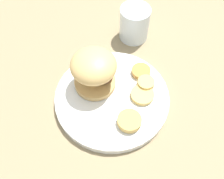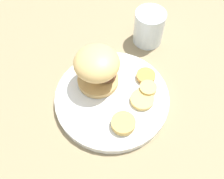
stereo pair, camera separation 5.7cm
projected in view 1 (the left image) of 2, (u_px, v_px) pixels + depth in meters
ground_plane at (112, 100)px, 0.61m from camera, size 4.00×4.00×0.00m
dinner_plate at (112, 98)px, 0.60m from camera, size 0.26×0.26×0.02m
sandwich at (94, 69)px, 0.56m from camera, size 0.11×0.10×0.10m
potato_round_0 at (129, 121)px, 0.55m from camera, size 0.05×0.05×0.02m
potato_round_1 at (142, 95)px, 0.58m from camera, size 0.05×0.05×0.01m
potato_round_2 at (141, 71)px, 0.62m from camera, size 0.04×0.04×0.01m
potato_round_3 at (146, 83)px, 0.60m from camera, size 0.04×0.04×0.02m
drinking_glass at (134, 23)px, 0.68m from camera, size 0.08×0.08×0.09m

